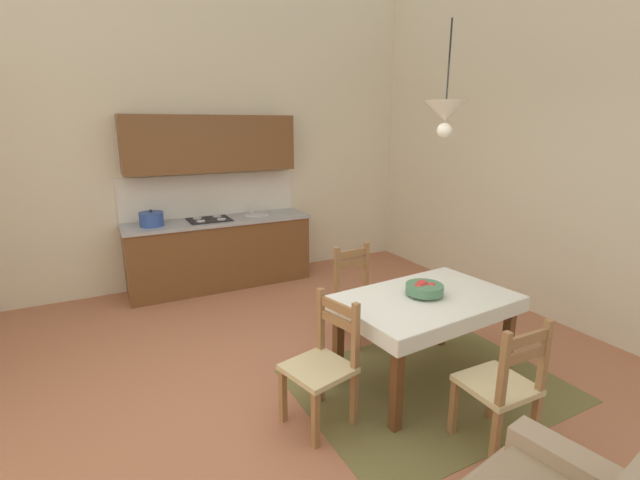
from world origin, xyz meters
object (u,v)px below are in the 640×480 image
at_px(dining_table, 425,311).
at_px(dining_chair_tv_side, 323,365).
at_px(fruit_bowl, 424,289).
at_px(kitchen_cabinetry, 217,222).
at_px(dining_chair_camera_side, 502,386).
at_px(pendant_lamp, 446,112).
at_px(dining_chair_kitchen_side, 359,296).

xyz_separation_m(dining_table, dining_chair_tv_side, (-0.98, -0.07, -0.18)).
relative_size(dining_chair_tv_side, fruit_bowl, 3.10).
xyz_separation_m(kitchen_cabinetry, dining_chair_camera_side, (0.81, -3.89, -0.41)).
bearing_deg(dining_chair_tv_side, kitchen_cabinetry, 88.14).
distance_m(kitchen_cabinetry, fruit_bowl, 3.15).
bearing_deg(dining_chair_camera_side, dining_table, 85.34).
relative_size(kitchen_cabinetry, pendant_lamp, 2.92).
bearing_deg(dining_chair_kitchen_side, dining_chair_tv_side, -133.61).
bearing_deg(kitchen_cabinetry, pendant_lamp, -73.19).
bearing_deg(kitchen_cabinetry, dining_chair_kitchen_side, -68.84).
relative_size(dining_table, pendant_lamp, 1.82).
xyz_separation_m(dining_table, fruit_bowl, (-0.01, 0.02, 0.19)).
bearing_deg(dining_chair_camera_side, kitchen_cabinetry, 101.70).
bearing_deg(pendant_lamp, kitchen_cabinetry, 106.81).
bearing_deg(dining_chair_tv_side, dining_chair_kitchen_side, 46.39).
height_order(dining_table, dining_chair_tv_side, dining_chair_tv_side).
bearing_deg(pendant_lamp, dining_chair_camera_side, -98.39).
xyz_separation_m(dining_chair_camera_side, fruit_bowl, (0.06, 0.86, 0.37)).
xyz_separation_m(dining_chair_kitchen_side, dining_chair_camera_side, (-0.02, -1.75, 0.00)).
xyz_separation_m(dining_table, dining_chair_camera_side, (-0.07, -0.84, -0.18)).
distance_m(dining_table, fruit_bowl, 0.19).
bearing_deg(dining_chair_tv_side, pendant_lamp, 2.98).
xyz_separation_m(dining_chair_tv_side, dining_chair_kitchen_side, (0.93, 0.98, 0.00)).
height_order(fruit_bowl, pendant_lamp, pendant_lamp).
xyz_separation_m(fruit_bowl, pendant_lamp, (0.06, -0.04, 1.36)).
height_order(kitchen_cabinetry, dining_table, kitchen_cabinetry).
xyz_separation_m(kitchen_cabinetry, pendant_lamp, (0.93, -3.07, 1.32)).
bearing_deg(fruit_bowl, dining_chair_camera_side, -94.07).
relative_size(kitchen_cabinetry, fruit_bowl, 7.83).
relative_size(dining_chair_camera_side, pendant_lamp, 1.16).
distance_m(fruit_bowl, pendant_lamp, 1.36).
bearing_deg(dining_chair_kitchen_side, fruit_bowl, -87.60).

